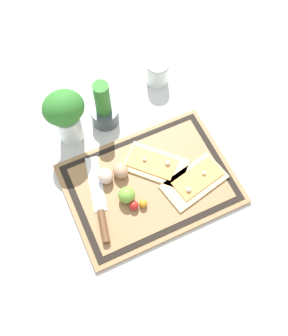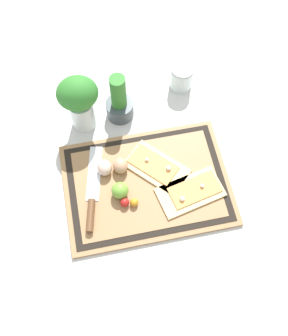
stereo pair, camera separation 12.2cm
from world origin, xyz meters
name	(u,v)px [view 2 (the right image)]	position (x,y,z in m)	size (l,w,h in m)	color
ground_plane	(147,185)	(0.00, 0.00, 0.00)	(6.00, 6.00, 0.00)	silver
cutting_board	(147,185)	(0.00, 0.00, 0.01)	(0.51, 0.37, 0.02)	#997047
pizza_slice_near	(191,192)	(0.13, -0.06, 0.02)	(0.22, 0.15, 0.02)	#DBBC7F
pizza_slice_far	(156,167)	(0.04, 0.05, 0.02)	(0.21, 0.21, 0.02)	#DBBC7F
knife	(92,202)	(-0.18, -0.03, 0.02)	(0.09, 0.29, 0.02)	silver
egg_brown	(120,165)	(-0.07, 0.07, 0.04)	(0.05, 0.05, 0.05)	tan
egg_pink	(105,168)	(-0.12, 0.07, 0.04)	(0.05, 0.05, 0.05)	beige
lime	(120,190)	(-0.09, -0.02, 0.04)	(0.05, 0.05, 0.05)	#70A838
cherry_tomato_red	(125,202)	(-0.08, -0.05, 0.03)	(0.03, 0.03, 0.03)	red
cherry_tomato_yellow	(134,202)	(-0.05, -0.06, 0.03)	(0.03, 0.03, 0.03)	orange
herb_pot	(119,103)	(-0.04, 0.28, 0.07)	(0.09, 0.09, 0.19)	#3D474C
sauce_jar	(181,78)	(0.19, 0.36, 0.04)	(0.08, 0.08, 0.09)	silver
herb_glass	(79,100)	(-0.16, 0.27, 0.13)	(0.13, 0.11, 0.22)	silver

